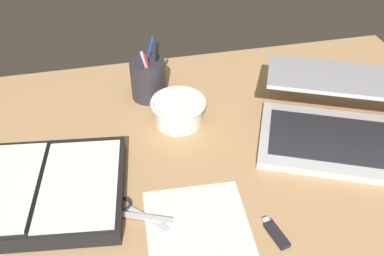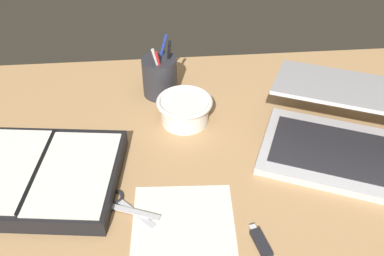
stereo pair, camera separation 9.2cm
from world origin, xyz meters
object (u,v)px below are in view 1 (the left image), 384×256
object	(u,v)px
laptop	(340,120)
pen_cup	(148,79)
planner	(41,190)
scissors	(126,211)
bowl	(179,110)

from	to	relation	value
laptop	pen_cup	bearing A→B (deg)	171.07
laptop	planner	distance (cm)	66.52
laptop	scissors	xyz separation A→B (cm)	(-50.40, -12.04, -4.80)
laptop	planner	size ratio (longest dim) A/B	1.26
laptop	planner	world-z (taller)	laptop
laptop	scissors	bearing A→B (deg)	-142.84
planner	scissors	world-z (taller)	planner
laptop	bowl	size ratio (longest dim) A/B	3.29
laptop	pen_cup	distance (cm)	48.00
planner	pen_cup	bearing A→B (deg)	56.87
bowl	scissors	xyz separation A→B (cm)	(-15.47, -25.65, -3.12)
laptop	bowl	bearing A→B (deg)	-177.56
planner	laptop	bearing A→B (deg)	11.19
bowl	scissors	world-z (taller)	bowl
scissors	planner	bearing A→B (deg)	-171.67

